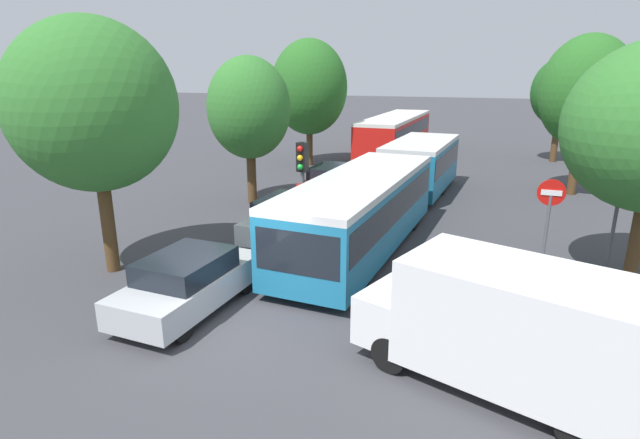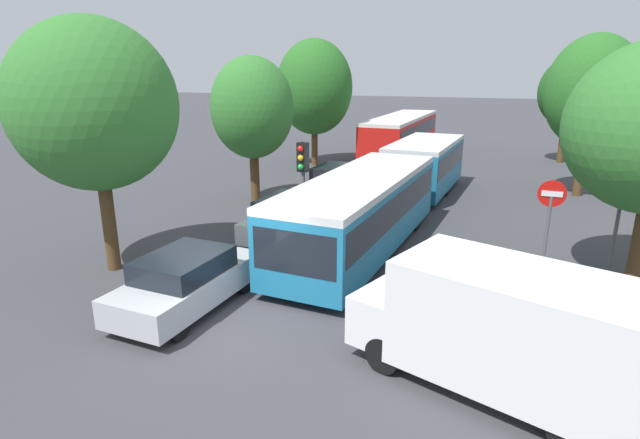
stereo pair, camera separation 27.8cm
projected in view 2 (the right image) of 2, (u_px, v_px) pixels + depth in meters
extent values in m
plane|color=#3D3D42|center=(236.00, 327.00, 11.13)|extent=(200.00, 200.00, 0.00)
cube|color=teal|center=(361.00, 213.00, 15.47)|extent=(3.01, 9.21, 1.96)
cube|color=black|center=(361.00, 202.00, 15.37)|extent=(3.01, 8.84, 0.86)
cube|color=silver|center=(362.00, 180.00, 15.16)|extent=(3.01, 9.21, 0.19)
cube|color=teal|center=(424.00, 166.00, 22.96)|extent=(2.83, 6.35, 1.96)
cube|color=black|center=(425.00, 159.00, 22.86)|extent=(2.83, 6.10, 0.86)
cube|color=silver|center=(426.00, 143.00, 22.65)|extent=(2.83, 6.35, 0.19)
cylinder|color=black|center=(404.00, 182.00, 19.84)|extent=(1.86, 1.07, 1.80)
cube|color=black|center=(294.00, 253.00, 11.48)|extent=(2.14, 0.23, 1.05)
cylinder|color=black|center=(359.00, 275.00, 12.76)|extent=(0.35, 0.97, 0.95)
cylinder|color=black|center=(288.00, 263.00, 13.57)|extent=(0.35, 0.97, 0.95)
cylinder|color=black|center=(415.00, 217.00, 17.82)|extent=(0.35, 0.97, 0.95)
cylinder|color=black|center=(361.00, 210.00, 18.63)|extent=(0.35, 0.97, 0.95)
cylinder|color=black|center=(445.00, 185.00, 22.78)|extent=(0.35, 0.97, 0.95)
cylinder|color=black|center=(402.00, 181.00, 23.59)|extent=(0.35, 0.97, 0.95)
cube|color=red|center=(401.00, 134.00, 33.96)|extent=(2.94, 11.73, 2.03)
cube|color=black|center=(401.00, 129.00, 33.85)|extent=(2.94, 11.15, 0.85)
cube|color=silver|center=(402.00, 118.00, 33.63)|extent=(2.94, 11.73, 0.20)
cylinder|color=black|center=(399.00, 138.00, 37.98)|extent=(0.33, 1.02, 1.01)
cylinder|color=black|center=(427.00, 140.00, 37.19)|extent=(0.33, 1.02, 1.01)
cylinder|color=black|center=(370.00, 152.00, 31.48)|extent=(0.33, 1.02, 1.01)
cylinder|color=black|center=(404.00, 154.00, 30.69)|extent=(0.33, 1.02, 1.01)
cube|color=#B7BABF|center=(188.00, 286.00, 11.90)|extent=(1.93, 4.14, 0.66)
cube|color=black|center=(184.00, 264.00, 11.64)|extent=(1.69, 2.20, 0.50)
cylinder|color=black|center=(198.00, 272.00, 13.39)|extent=(0.25, 0.63, 0.62)
cylinder|color=black|center=(244.00, 281.00, 12.83)|extent=(0.25, 0.63, 0.62)
cylinder|color=black|center=(126.00, 313.00, 11.12)|extent=(0.25, 0.63, 0.62)
cylinder|color=black|center=(178.00, 326.00, 10.56)|extent=(0.25, 0.63, 0.62)
cube|color=white|center=(290.00, 221.00, 16.97)|extent=(1.97, 4.21, 0.67)
cube|color=black|center=(288.00, 205.00, 16.71)|extent=(1.72, 2.24, 0.51)
cylinder|color=black|center=(289.00, 216.00, 18.48)|extent=(0.25, 0.64, 0.63)
cylinder|color=black|center=(325.00, 221.00, 17.92)|extent=(0.25, 0.64, 0.63)
cylinder|color=black|center=(251.00, 237.00, 16.18)|extent=(0.25, 0.64, 0.63)
cylinder|color=black|center=(292.00, 243.00, 15.61)|extent=(0.25, 0.64, 0.63)
cube|color=#B21E19|center=(337.00, 184.00, 22.33)|extent=(1.99, 4.25, 0.67)
cube|color=black|center=(336.00, 172.00, 22.08)|extent=(1.74, 2.27, 0.52)
cylinder|color=black|center=(333.00, 183.00, 23.87)|extent=(0.25, 0.65, 0.63)
cylinder|color=black|center=(362.00, 186.00, 23.29)|extent=(0.25, 0.65, 0.63)
cylinder|color=black|center=(309.00, 195.00, 21.53)|extent=(0.25, 0.65, 0.63)
cylinder|color=black|center=(341.00, 199.00, 20.96)|extent=(0.25, 0.65, 0.63)
cube|color=white|center=(518.00, 328.00, 8.49)|extent=(4.53, 3.21, 2.00)
cube|color=white|center=(391.00, 310.00, 10.14)|extent=(1.46, 2.09, 1.00)
cylinder|color=black|center=(384.00, 355.00, 9.42)|extent=(0.76, 0.46, 0.72)
cylinder|color=black|center=(426.00, 321.00, 10.66)|extent=(0.76, 0.46, 0.72)
cylinder|color=black|center=(573.00, 432.00, 7.41)|extent=(0.76, 0.46, 0.72)
cylinder|color=black|center=(598.00, 380.00, 8.65)|extent=(0.76, 0.46, 0.72)
cylinder|color=#56595E|center=(303.00, 197.00, 15.64)|extent=(0.12, 0.12, 3.40)
cube|color=black|center=(303.00, 157.00, 15.28)|extent=(0.35, 0.28, 0.90)
sphere|color=red|center=(300.00, 149.00, 15.07)|extent=(0.18, 0.18, 0.18)
sphere|color=#EAAD14|center=(300.00, 158.00, 15.15)|extent=(0.18, 0.18, 0.18)
sphere|color=green|center=(301.00, 167.00, 15.23)|extent=(0.18, 0.18, 0.18)
cylinder|color=#56595E|center=(546.00, 240.00, 13.15)|extent=(0.08, 0.08, 2.40)
cylinder|color=red|center=(552.00, 194.00, 12.79)|extent=(0.70, 0.03, 0.70)
cube|color=white|center=(552.00, 194.00, 12.77)|extent=(0.50, 0.04, 0.14)
cylinder|color=#56595E|center=(619.00, 213.00, 13.50)|extent=(0.10, 0.10, 3.60)
cube|color=#197A38|center=(629.00, 158.00, 13.07)|extent=(0.34, 1.38, 0.28)
cube|color=#197A38|center=(626.00, 171.00, 13.17)|extent=(0.34, 1.38, 0.28)
cube|color=#197A38|center=(624.00, 183.00, 13.26)|extent=(0.34, 1.38, 0.28)
cylinder|color=#51381E|center=(109.00, 220.00, 14.01)|extent=(0.37, 0.37, 2.93)
ellipsoid|color=#33752D|center=(94.00, 105.00, 13.09)|extent=(4.35, 4.35, 4.51)
cylinder|color=#51381E|center=(255.00, 175.00, 21.24)|extent=(0.39, 0.39, 2.46)
ellipsoid|color=#33752D|center=(252.00, 108.00, 20.44)|extent=(3.41, 3.41, 4.15)
cylinder|color=#51381E|center=(315.00, 144.00, 29.72)|extent=(0.37, 0.37, 2.51)
ellipsoid|color=#286623|center=(314.00, 87.00, 28.77)|extent=(4.40, 4.40, 5.40)
cylinder|color=#51381E|center=(639.00, 241.00, 12.86)|extent=(0.34, 0.34, 2.58)
cylinder|color=#51381E|center=(581.00, 165.00, 22.42)|extent=(0.39, 0.39, 2.80)
ellipsoid|color=#286623|center=(592.00, 92.00, 21.49)|extent=(3.88, 3.88, 4.83)
cylinder|color=#51381E|center=(563.00, 140.00, 30.54)|extent=(0.39, 0.39, 2.71)
ellipsoid|color=#1E561E|center=(569.00, 92.00, 29.71)|extent=(3.54, 3.54, 4.08)
ellipsoid|color=#286623|center=(564.00, 102.00, 30.27)|extent=(2.12, 2.12, 2.24)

